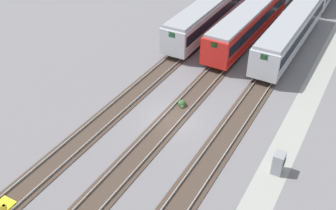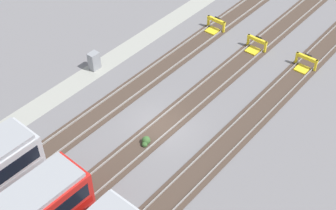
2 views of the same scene
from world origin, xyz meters
name	(u,v)px [view 1 (image 1 of 2)]	position (x,y,z in m)	size (l,w,h in m)	color
ground_plane	(172,119)	(0.00, 0.00, 0.00)	(400.00, 400.00, 0.00)	slate
service_walkway	(281,156)	(0.00, -8.96, 0.00)	(54.00, 2.00, 0.01)	#9E9E93
rail_track_nearest	(226,137)	(0.00, -4.71, 0.04)	(90.00, 2.23, 0.21)	#47382D
rail_track_near_inner	(172,119)	(0.00, 0.00, 0.04)	(90.00, 2.24, 0.21)	#47382D
rail_track_middle	(124,103)	(0.00, 4.71, 0.04)	(90.00, 2.23, 0.21)	#47382D
subway_car_front_row_leftmost	(291,31)	(17.25, -4.69, 2.04)	(18.03, 3.01, 3.70)	#B7BABF
subway_car_front_row_left_inner	(249,22)	(17.25, -0.05, 2.04)	(18.06, 3.24, 3.70)	red
subway_car_front_row_right_inner	(209,14)	(17.25, 4.66, 2.04)	(18.02, 2.95, 3.70)	#B7BABF
electrical_cabinet	(278,163)	(-1.69, -9.17, 0.80)	(0.90, 0.73, 1.60)	gray
weed_clump	(182,104)	(2.06, 0.17, 0.24)	(0.92, 0.70, 0.64)	#38602D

